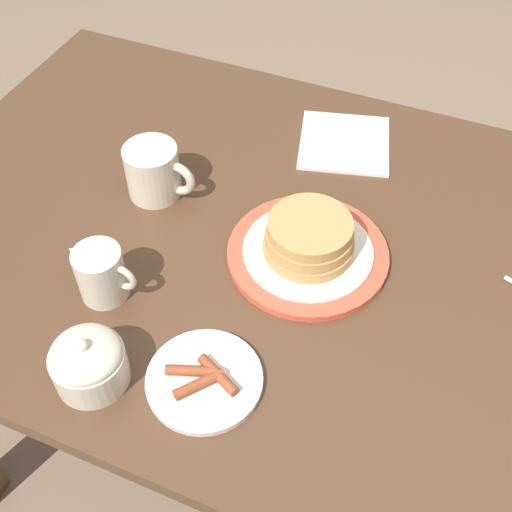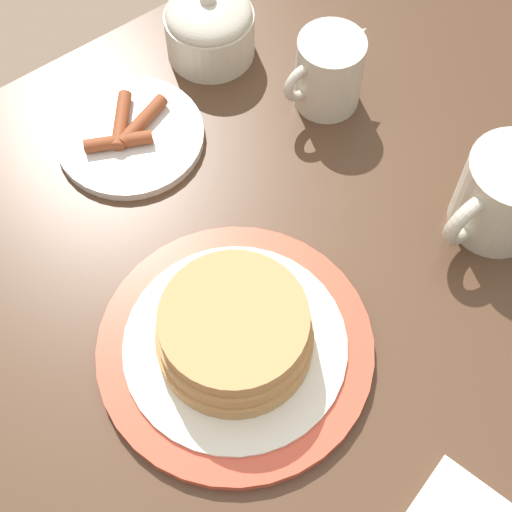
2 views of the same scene
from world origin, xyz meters
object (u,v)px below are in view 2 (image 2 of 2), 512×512
pancake_plate (235,339)px  coffee_mug (503,196)px  creamer_pitcher (329,70)px  sugar_bowl (209,26)px  side_plate_bacon (130,135)px

pancake_plate → coffee_mug: size_ratio=2.04×
pancake_plate → creamer_pitcher: creamer_pitcher is taller
creamer_pitcher → sugar_bowl: 0.14m
side_plate_bacon → creamer_pitcher: (-0.19, 0.08, 0.04)m
creamer_pitcher → pancake_plate: bearing=35.6°
sugar_bowl → coffee_mug: bearing=105.0°
side_plate_bacon → creamer_pitcher: bearing=158.2°
side_plate_bacon → coffee_mug: (-0.22, 0.29, 0.04)m
pancake_plate → coffee_mug: (-0.27, 0.04, 0.02)m
coffee_mug → sugar_bowl: 0.35m
pancake_plate → creamer_pitcher: size_ratio=2.28×
pancake_plate → coffee_mug: 0.28m
pancake_plate → side_plate_bacon: size_ratio=1.60×
creamer_pitcher → coffee_mug: bearing=98.3°
coffee_mug → pancake_plate: bearing=-7.7°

